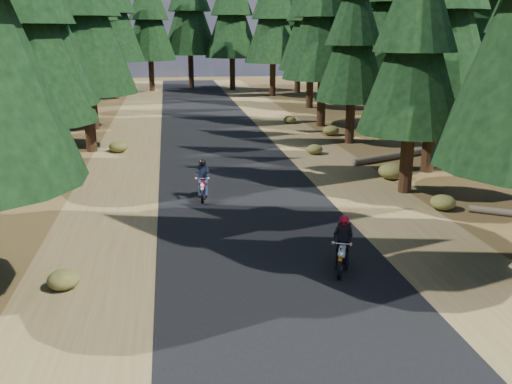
% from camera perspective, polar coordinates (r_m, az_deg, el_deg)
% --- Properties ---
extents(ground, '(120.00, 120.00, 0.00)m').
position_cam_1_polar(ground, '(16.14, 0.81, -5.20)').
color(ground, '#413017').
rests_on(ground, ground).
extents(road, '(6.00, 100.00, 0.01)m').
position_cam_1_polar(road, '(20.83, -1.47, -0.29)').
color(road, black).
rests_on(road, ground).
extents(shoulder_l, '(3.20, 100.00, 0.01)m').
position_cam_1_polar(shoulder_l, '(20.79, -14.15, -0.83)').
color(shoulder_l, brown).
rests_on(shoulder_l, ground).
extents(shoulder_r, '(3.20, 100.00, 0.01)m').
position_cam_1_polar(shoulder_r, '(21.87, 10.57, 0.22)').
color(shoulder_r, brown).
rests_on(shoulder_r, ground).
extents(log_near, '(5.10, 2.60, 0.32)m').
position_cam_1_polar(log_near, '(27.57, 13.96, 3.59)').
color(log_near, '#4C4233').
rests_on(log_near, ground).
extents(understory_shrubs, '(14.11, 30.14, 0.65)m').
position_cam_1_polar(understory_shrubs, '(23.78, 4.14, 2.37)').
color(understory_shrubs, '#474C1E').
rests_on(understory_shrubs, ground).
extents(rider_lead, '(1.04, 1.63, 1.40)m').
position_cam_1_polar(rider_lead, '(14.39, 8.64, -6.06)').
color(rider_lead, silver).
rests_on(rider_lead, road).
extents(rider_follow, '(0.64, 1.63, 1.42)m').
position_cam_1_polar(rider_follow, '(20.27, -5.33, 0.57)').
color(rider_follow, '#AB0B14').
rests_on(rider_follow, road).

